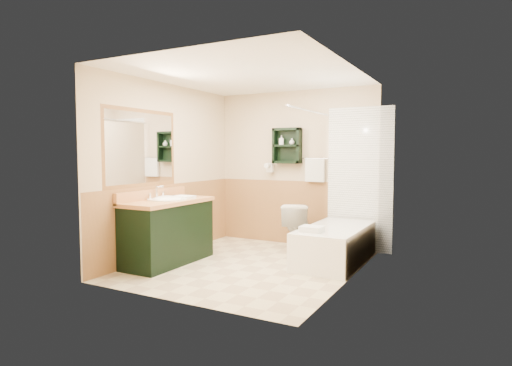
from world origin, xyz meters
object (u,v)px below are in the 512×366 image
Objects in this scene: toilet at (296,226)px; bathtub at (335,245)px; vanity_book at (171,190)px; soap_bottle_a at (282,143)px; soap_bottle_b at (292,142)px; wall_shelf at (287,146)px; vanity at (168,231)px; hair_dryer at (270,168)px.

bathtub is at bearing 129.26° from toilet.
bathtub is 7.04× the size of vanity_book.
soap_bottle_b is (0.18, 0.00, 0.01)m from soap_bottle_a.
vanity is at bearing -116.65° from wall_shelf.
hair_dryer is at bearing 175.55° from soap_bottle_b.
soap_bottle_b is (0.98, 1.78, 1.19)m from vanity.
hair_dryer is 2.06m from vanity.
bathtub is at bearing -35.82° from wall_shelf.
toilet is 4.68× the size of soap_bottle_a.
bathtub is 1.91m from soap_bottle_a.
wall_shelf reaches higher than hair_dryer.
vanity reaches higher than bathtub.
soap_bottle_b is at bearing -66.68° from toilet.
toilet is 1.94m from vanity_book.
hair_dryer is 1.81m from bathtub.
wall_shelf reaches higher than soap_bottle_b.
wall_shelf is 3.71× the size of soap_bottle_a.
toilet is 6.83× the size of soap_bottle_b.
hair_dryer is at bearing 34.34° from vanity_book.
toilet is at bearing -30.90° from soap_bottle_a.
hair_dryer is 0.35× the size of toilet.
wall_shelf is 1.26m from toilet.
hair_dryer is at bearing 175.24° from wall_shelf.
soap_bottle_a is (0.97, 1.50, 0.66)m from vanity_book.
hair_dryer is at bearing -39.41° from toilet.
toilet is at bearing 53.72° from vanity.
wall_shelf is at bearing -55.90° from toilet.
wall_shelf reaches higher than vanity.
wall_shelf is 0.37× the size of bathtub.
vanity_book is (-1.32, -1.29, 0.60)m from toilet.
bathtub is 14.76× the size of soap_bottle_b.
vanity_book reaches higher than vanity.
soap_bottle_b is (0.39, -0.03, 0.40)m from hair_dryer.
wall_shelf is 1.94m from vanity_book.
bathtub is 1.81m from soap_bottle_b.
vanity is 2.28m from soap_bottle_a.
soap_bottle_a is at bearing 180.00° from soap_bottle_b.
vanity is 6.13× the size of vanity_book.
wall_shelf reaches higher than soap_bottle_a.
vanity is at bearing -151.48° from bathtub.
soap_bottle_b is (0.09, -0.01, 0.05)m from wall_shelf.
soap_bottle_b is (-0.17, 0.21, 1.26)m from toilet.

